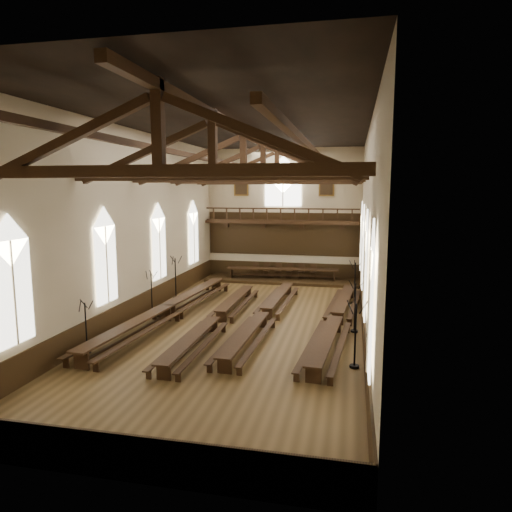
{
  "coord_description": "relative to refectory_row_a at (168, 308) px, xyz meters",
  "views": [
    {
      "loc": [
        5.33,
        -22.08,
        6.9
      ],
      "look_at": [
        0.31,
        1.5,
        3.36
      ],
      "focal_mm": 32.0,
      "sensor_mm": 36.0,
      "label": 1
    }
  ],
  "objects": [
    {
      "name": "candelabrum_right_mid",
      "position": [
        9.74,
        -0.18,
        0.18
      ],
      "size": [
        0.77,
        0.75,
        2.57
      ],
      "color": "black",
      "rests_on": "ground"
    },
    {
      "name": "refectory_row_c",
      "position": [
        5.19,
        0.33,
        -0.08
      ],
      "size": [
        1.67,
        14.1,
        0.71
      ],
      "color": "#352211",
      "rests_on": "ground"
    },
    {
      "name": "side_windows",
      "position": [
        4.19,
        -0.05,
        3.14
      ],
      "size": [
        11.85,
        19.8,
        4.5
      ],
      "color": "white",
      "rests_on": "room_walls"
    },
    {
      "name": "wainscot_band",
      "position": [
        4.19,
        -0.05,
        0.0
      ],
      "size": [
        12.0,
        26.0,
        1.2
      ],
      "color": "#362210",
      "rests_on": "ground"
    },
    {
      "name": "candelabrum_right_far",
      "position": [
        9.74,
        5.47,
        0.22
      ],
      "size": [
        0.81,
        0.76,
        2.69
      ],
      "color": "black",
      "rests_on": "ground"
    },
    {
      "name": "candelabrum_left_near",
      "position": [
        -1.36,
        -5.47,
        0.11
      ],
      "size": [
        0.68,
        0.7,
        2.32
      ],
      "color": "black",
      "rests_on": "ground"
    },
    {
      "name": "refectory_row_d",
      "position": [
        8.88,
        0.24,
        -0.06
      ],
      "size": [
        2.04,
        14.34,
        0.73
      ],
      "color": "#352211",
      "rests_on": "ground"
    },
    {
      "name": "candelabrum_left_far",
      "position": [
        -1.36,
        4.5,
        0.24
      ],
      "size": [
        0.83,
        0.79,
        2.75
      ],
      "color": "black",
      "rests_on": "ground"
    },
    {
      "name": "ground",
      "position": [
        4.19,
        -0.05,
        -0.6
      ],
      "size": [
        26.0,
        26.0,
        0.0
      ],
      "primitive_type": "plane",
      "color": "brown",
      "rests_on": "ground"
    },
    {
      "name": "candelabrum_right_near",
      "position": [
        9.74,
        -4.75,
        0.23
      ],
      "size": [
        0.82,
        0.78,
        2.71
      ],
      "color": "black",
      "rests_on": "ground"
    },
    {
      "name": "room_walls",
      "position": [
        4.19,
        -0.05,
        5.86
      ],
      "size": [
        26.0,
        26.0,
        26.0
      ],
      "color": "beige",
      "rests_on": "ground"
    },
    {
      "name": "minstrels_gallery",
      "position": [
        4.19,
        12.61,
        3.31
      ],
      "size": [
        11.8,
        1.24,
        3.7
      ],
      "color": "#352211",
      "rests_on": "room_walls"
    },
    {
      "name": "candelabrum_left_mid",
      "position": [
        -1.36,
        0.96,
        0.14
      ],
      "size": [
        0.7,
        0.74,
        2.44
      ],
      "color": "black",
      "rests_on": "ground"
    },
    {
      "name": "high_table",
      "position": [
        4.41,
        11.35,
        0.27
      ],
      "size": [
        8.46,
        1.54,
        0.79
      ],
      "color": "#352211",
      "rests_on": "dais"
    },
    {
      "name": "high_chairs",
      "position": [
        4.41,
        12.17,
        0.17
      ],
      "size": [
        5.0,
        0.51,
        1.06
      ],
      "color": "#352211",
      "rests_on": "dais"
    },
    {
      "name": "refectory_row_b",
      "position": [
        2.96,
        -0.79,
        -0.09
      ],
      "size": [
        1.41,
        13.85,
        0.69
      ],
      "color": "#352211",
      "rests_on": "ground"
    },
    {
      "name": "roof_trusses",
      "position": [
        4.19,
        -0.05,
        7.62
      ],
      "size": [
        11.7,
        25.7,
        2.8
      ],
      "color": "#352211",
      "rests_on": "room_walls"
    },
    {
      "name": "portraits",
      "position": [
        4.19,
        12.84,
        6.5
      ],
      "size": [
        7.75,
        0.09,
        1.45
      ],
      "color": "brown",
      "rests_on": "room_walls"
    },
    {
      "name": "end_window",
      "position": [
        4.19,
        12.84,
        6.63
      ],
      "size": [
        2.8,
        0.12,
        3.8
      ],
      "color": "white",
      "rests_on": "room_walls"
    },
    {
      "name": "dais",
      "position": [
        4.41,
        11.35,
        -0.5
      ],
      "size": [
        11.4,
        2.93,
        0.2
      ],
      "primitive_type": "cube",
      "color": "#362210",
      "rests_on": "ground"
    },
    {
      "name": "refectory_row_a",
      "position": [
        0.0,
        0.0,
        0.0
      ],
      "size": [
        2.22,
        15.13,
        0.82
      ],
      "color": "#352211",
      "rests_on": "ground"
    }
  ]
}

